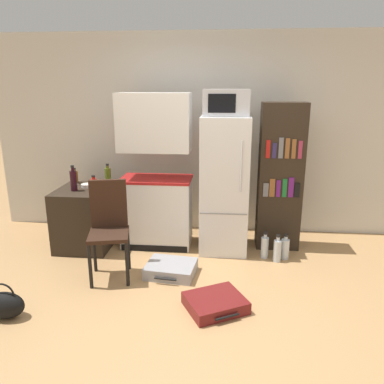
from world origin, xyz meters
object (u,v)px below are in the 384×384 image
at_px(bottle_wine_dark, 73,180).
at_px(water_bottle_back, 265,247).
at_px(bottle_olive_oil, 108,176).
at_px(suitcase_large_flat, 215,303).
at_px(bookshelf, 280,177).
at_px(bowl, 87,186).
at_px(water_bottle_front, 277,250).
at_px(side_table, 86,217).
at_px(suitcase_small_flat, 171,269).
at_px(water_bottle_middle, 285,248).
at_px(microwave, 226,103).
at_px(kitchen_hutch, 156,177).
at_px(bottle_ketchup_red, 94,186).
at_px(handbag, 4,305).
at_px(bottle_amber_beer, 75,177).
at_px(chair, 109,221).
at_px(refrigerator, 224,185).

distance_m(bottle_wine_dark, water_bottle_back, 2.42).
height_order(bottle_olive_oil, suitcase_large_flat, bottle_olive_oil).
height_order(bookshelf, bottle_olive_oil, bookshelf).
height_order(bowl, water_bottle_front, bowl).
bearing_deg(side_table, bookshelf, 5.03).
bearing_deg(suitcase_large_flat, water_bottle_front, 28.61).
distance_m(bookshelf, water_bottle_back, 0.87).
distance_m(bottle_olive_oil, suitcase_small_flat, 1.51).
bearing_deg(bookshelf, water_bottle_front, -95.52).
bearing_deg(water_bottle_middle, microwave, 161.81).
distance_m(kitchen_hutch, suitcase_large_flat, 1.82).
xyz_separation_m(kitchen_hutch, water_bottle_front, (1.47, -0.38, -0.74)).
xyz_separation_m(bottle_ketchup_red, handbag, (-0.36, -1.41, -0.72)).
bearing_deg(kitchen_hutch, suitcase_large_flat, -60.73).
height_order(bowl, water_bottle_back, bowl).
distance_m(handbag, water_bottle_front, 2.85).
relative_size(kitchen_hutch, water_bottle_front, 5.73).
bearing_deg(side_table, microwave, 2.29).
distance_m(microwave, bottle_amber_beer, 2.17).
xyz_separation_m(microwave, handbag, (-1.88, -1.66, -1.66)).
bearing_deg(chair, bottle_amber_beer, 114.53).
distance_m(bowl, chair, 0.96).
relative_size(bottle_olive_oil, water_bottle_front, 0.83).
distance_m(microwave, bowl, 1.98).
relative_size(kitchen_hutch, bowl, 12.67).
height_order(bowl, suitcase_small_flat, bowl).
xyz_separation_m(kitchen_hutch, suitcase_large_flat, (0.79, -1.41, -0.82)).
distance_m(bookshelf, water_bottle_middle, 0.86).
height_order(suitcase_small_flat, water_bottle_back, water_bottle_back).
bearing_deg(side_table, bottle_ketchup_red, -42.28).
relative_size(suitcase_large_flat, water_bottle_back, 1.99).
distance_m(side_table, refrigerator, 1.78).
bearing_deg(microwave, water_bottle_middle, -18.19).
distance_m(bottle_wine_dark, bottle_olive_oil, 0.45).
bearing_deg(bottle_ketchup_red, microwave, 9.35).
distance_m(refrigerator, microwave, 0.97).
bearing_deg(side_table, water_bottle_back, -4.32).
xyz_separation_m(bottle_wine_dark, handbag, (-0.08, -1.49, -0.76)).
xyz_separation_m(bottle_wine_dark, bottle_ketchup_red, (0.28, -0.08, -0.04)).
bearing_deg(refrigerator, bottle_wine_dark, -174.48).
relative_size(bottle_ketchup_red, bowl, 1.44).
bearing_deg(chair, refrigerator, 21.16).
bearing_deg(water_bottle_front, refrigerator, 152.82).
height_order(bottle_olive_oil, water_bottle_middle, bottle_olive_oil).
bearing_deg(bottle_wine_dark, suitcase_large_flat, -33.99).
height_order(chair, suitcase_large_flat, chair).
distance_m(refrigerator, handbag, 2.61).
height_order(bookshelf, bowl, bookshelf).
bearing_deg(suitcase_small_flat, bottle_wine_dark, 162.08).
distance_m(microwave, bottle_olive_oil, 1.74).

